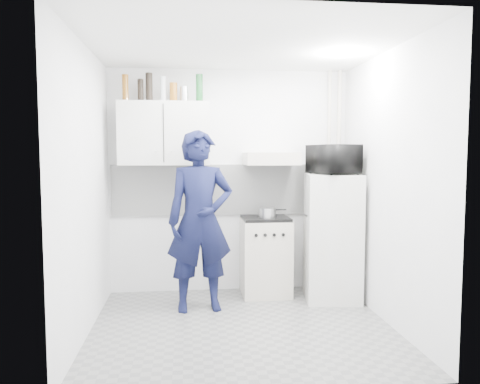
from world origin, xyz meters
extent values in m
plane|color=slate|center=(0.00, 0.00, 0.00)|extent=(2.80, 2.80, 0.00)
plane|color=white|center=(0.00, 0.00, 2.60)|extent=(2.80, 2.80, 0.00)
plane|color=white|center=(0.00, 1.25, 1.30)|extent=(2.80, 0.00, 2.80)
plane|color=white|center=(-1.40, 0.00, 1.30)|extent=(0.00, 2.60, 2.60)
plane|color=white|center=(1.40, 0.00, 1.30)|extent=(0.00, 2.60, 2.60)
imported|color=black|center=(-0.37, 0.55, 0.93)|extent=(0.73, 0.52, 1.87)
cube|color=beige|center=(0.39, 1.00, 0.44)|extent=(0.55, 0.55, 0.87)
cube|color=silver|center=(1.10, 0.74, 0.70)|extent=(0.65, 0.65, 1.40)
cube|color=black|center=(0.39, 1.00, 0.89)|extent=(0.52, 0.52, 0.03)
cylinder|color=silver|center=(0.40, 0.94, 0.96)|extent=(0.20, 0.20, 0.11)
imported|color=black|center=(1.10, 0.74, 1.56)|extent=(0.65, 0.51, 0.32)
cylinder|color=brown|center=(-1.17, 1.07, 2.35)|extent=(0.07, 0.07, 0.29)
cylinder|color=black|center=(-1.00, 1.07, 2.32)|extent=(0.06, 0.06, 0.25)
cylinder|color=black|center=(-0.91, 1.07, 2.36)|extent=(0.08, 0.08, 0.32)
cylinder|color=#B2B7BC|center=(-0.76, 1.07, 2.34)|extent=(0.06, 0.06, 0.28)
cylinder|color=brown|center=(-0.64, 1.07, 2.31)|extent=(0.09, 0.09, 0.21)
cylinder|color=silver|center=(-0.52, 1.07, 2.29)|extent=(0.09, 0.09, 0.17)
cylinder|color=#144C1E|center=(-0.35, 1.07, 2.36)|extent=(0.08, 0.08, 0.31)
cube|color=silver|center=(-0.75, 1.07, 1.85)|extent=(1.00, 0.35, 0.70)
cube|color=beige|center=(0.45, 1.00, 1.57)|extent=(0.60, 0.50, 0.14)
cube|color=white|center=(0.00, 1.24, 1.20)|extent=(2.74, 0.03, 0.60)
cylinder|color=beige|center=(1.30, 1.17, 1.30)|extent=(0.05, 0.05, 2.60)
cylinder|color=beige|center=(1.18, 1.17, 1.30)|extent=(0.04, 0.04, 2.60)
cylinder|color=white|center=(1.00, 0.20, 2.57)|extent=(0.10, 0.10, 0.02)
camera|label=1|loc=(-0.50, -4.25, 1.62)|focal=35.00mm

